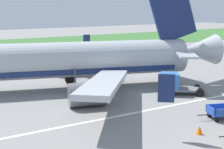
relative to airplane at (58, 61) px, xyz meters
The scene contains 6 objects.
apron_stripe 11.22m from the airplane, 77.98° to the right, with size 120.00×0.36×0.01m, color silver.
airplane is the anchor object (origin of this frame).
baggage_cart_far_end 17.37m from the airplane, 63.07° to the right, with size 3.60×2.12×1.07m.
service_truck_beside_carts 12.24m from the airplane, 38.78° to the right, with size 4.68×4.05×2.10m.
traffic_cone_near_plane 16.17m from the airplane, 61.68° to the right, with size 0.48×0.48×0.63m, color orange.
traffic_cone_mid_apron 17.32m from the airplane, 77.18° to the right, with size 0.47×0.47×0.62m, color orange.
Camera 1 is at (-14.74, -10.34, 8.86)m, focal length 53.44 mm.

